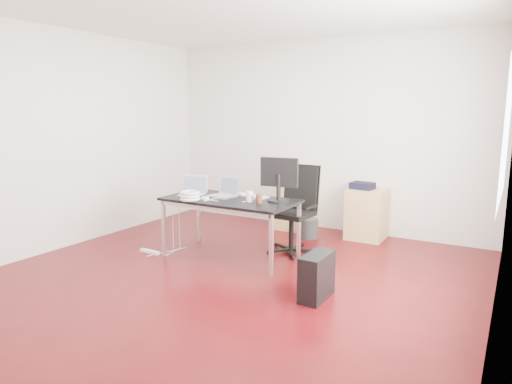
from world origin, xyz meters
The scene contains 18 objects.
room_shell centered at (0.04, 0.00, 1.40)m, with size 5.00×5.00×5.00m.
desk centered at (-0.37, 0.58, 0.68)m, with size 1.60×0.80×0.73m.
office_chair centered at (0.19, 1.20, 0.61)m, with size 0.52×0.54×1.08m.
filing_cabinet_left centered at (-0.30, 2.23, 0.35)m, with size 0.50×0.50×0.70m, color tan.
filing_cabinet_right centered at (0.82, 2.23, 0.35)m, with size 0.50×0.50×0.70m, color tan.
pc_tower centered at (1.02, -0.06, 0.22)m, with size 0.20×0.45×0.44m, color black.
wastebasket centered at (0.13, 1.83, 0.14)m, with size 0.24×0.24×0.28m, color black.
power_strip centered at (-1.35, 0.20, 0.02)m, with size 0.30×0.06×0.04m, color white.
laptop_left centered at (-0.94, 0.58, 0.79)m, with size 0.41×0.37×0.23m.
laptop_right centered at (-0.52, 0.68, 0.79)m, with size 0.37×0.31×0.23m.
monitor centered at (0.20, 0.74, 1.01)m, with size 0.45×0.26×0.51m.
keyboard centered at (-0.21, 0.82, 0.74)m, with size 0.44×0.14×0.02m, color white.
cup_white centered at (-0.08, 0.54, 0.79)m, with size 0.08×0.08×0.12m, color white.
cup_brown centered at (0.05, 0.53, 0.78)m, with size 0.08×0.08×0.10m, color #51271C.
cable_coil centered at (-0.73, 0.26, 0.78)m, with size 0.24×0.24×0.11m.
power_adapter centered at (-0.61, 0.39, 0.74)m, with size 0.07×0.07×0.03m, color white.
speaker centered at (-0.33, 2.16, 0.79)m, with size 0.09×0.08×0.18m, color #9E9E9E.
navy_garment centered at (0.74, 2.23, 0.74)m, with size 0.30×0.24×0.09m, color black.
Camera 1 is at (2.59, -3.92, 1.78)m, focal length 32.00 mm.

